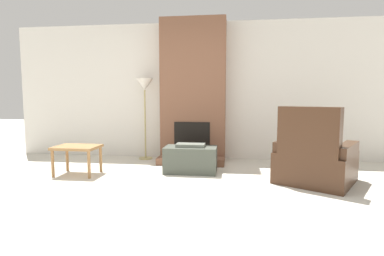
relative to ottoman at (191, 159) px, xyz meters
The scene contains 7 objects.
ground_plane 1.59m from the ottoman, 92.62° to the right, with size 24.00×24.00×0.00m, color beige.
wall_back 1.62m from the ottoman, 93.42° to the left, with size 7.24×0.06×2.60m, color silver.
fireplace 1.40m from the ottoman, 94.40° to the left, with size 1.18×0.78×2.60m.
ottoman is the anchor object (origin of this frame).
armchair 1.80m from the ottoman, 12.21° to the right, with size 1.28×1.29×1.06m.
side_table 1.75m from the ottoman, 168.36° to the right, with size 0.65×0.48×0.44m.
floor_lamp_left 1.76m from the ottoman, 136.93° to the left, with size 0.32×0.32×1.53m.
Camera 1 is at (0.68, -3.03, 1.17)m, focal length 28.00 mm.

